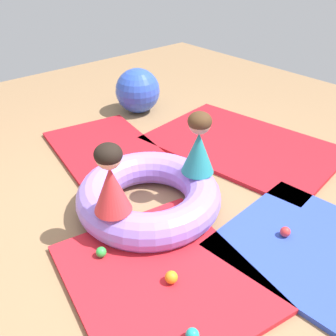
{
  "coord_description": "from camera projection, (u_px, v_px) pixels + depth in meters",
  "views": [
    {
      "loc": [
        1.77,
        -1.38,
        1.9
      ],
      "look_at": [
        -0.14,
        0.28,
        0.32
      ],
      "focal_mm": 40.43,
      "sensor_mm": 36.0,
      "label": 1
    }
  ],
  "objects": [
    {
      "name": "play_ball_yellow",
      "position": [
        112.0,
        161.0,
        3.53
      ],
      "size": [
        0.08,
        0.08,
        0.08
      ],
      "primitive_type": "sphere",
      "color": "yellow",
      "rests_on": "gym_mat_near_left"
    },
    {
      "name": "gym_mat_far_left",
      "position": [
        311.0,
        246.0,
        2.66
      ],
      "size": [
        1.21,
        1.2,
        0.04
      ],
      "primitive_type": "cube",
      "rotation": [
        0.0,
        0.0,
        0.08
      ],
      "color": "#2D47B7",
      "rests_on": "ground"
    },
    {
      "name": "child_in_red",
      "position": [
        111.0,
        179.0,
        2.47
      ],
      "size": [
        0.36,
        0.36,
        0.51
      ],
      "rotation": [
        0.0,
        0.0,
        5.7
      ],
      "color": "red",
      "rests_on": "inflatable_cushion"
    },
    {
      "name": "play_ball_red",
      "position": [
        285.0,
        232.0,
        2.71
      ],
      "size": [
        0.07,
        0.07,
        0.07
      ],
      "primitive_type": "sphere",
      "color": "red",
      "rests_on": "gym_mat_far_left"
    },
    {
      "name": "play_ball_orange",
      "position": [
        171.0,
        277.0,
        2.35
      ],
      "size": [
        0.08,
        0.08,
        0.08
      ],
      "primitive_type": "sphere",
      "color": "orange",
      "rests_on": "gym_mat_front"
    },
    {
      "name": "exercise_ball_large",
      "position": [
        138.0,
        91.0,
        4.58
      ],
      "size": [
        0.54,
        0.54,
        0.54
      ],
      "primitive_type": "sphere",
      "color": "blue",
      "rests_on": "ground"
    },
    {
      "name": "ground_plane",
      "position": [
        152.0,
        223.0,
        2.91
      ],
      "size": [
        8.0,
        8.0,
        0.0
      ],
      "primitive_type": "plane",
      "color": "#93704C"
    },
    {
      "name": "inflatable_cushion",
      "position": [
        149.0,
        196.0,
        2.97
      ],
      "size": [
        1.13,
        1.13,
        0.28
      ],
      "primitive_type": "torus",
      "color": "#9975EA",
      "rests_on": "ground"
    },
    {
      "name": "play_ball_teal",
      "position": [
        192.0,
        335.0,
        2.01
      ],
      "size": [
        0.07,
        0.07,
        0.07
      ],
      "primitive_type": "sphere",
      "color": "teal",
      "rests_on": "gym_mat_front"
    },
    {
      "name": "gym_mat_near_left",
      "position": [
        106.0,
        149.0,
        3.86
      ],
      "size": [
        1.46,
        1.13,
        0.04
      ],
      "primitive_type": "cube",
      "rotation": [
        0.0,
        0.0,
        -0.17
      ],
      "color": "#B21923",
      "rests_on": "ground"
    },
    {
      "name": "play_ball_green",
      "position": [
        101.0,
        252.0,
        2.54
      ],
      "size": [
        0.07,
        0.07,
        0.07
      ],
      "primitive_type": "sphere",
      "color": "green",
      "rests_on": "gym_mat_front"
    },
    {
      "name": "gym_mat_front",
      "position": [
        162.0,
        277.0,
        2.42
      ],
      "size": [
        1.44,
        1.31,
        0.04
      ],
      "primitive_type": "cube",
      "rotation": [
        0.0,
        0.0,
        -0.18
      ],
      "color": "red",
      "rests_on": "ground"
    },
    {
      "name": "gym_mat_far_right",
      "position": [
        242.0,
        145.0,
        3.93
      ],
      "size": [
        2.0,
        1.49,
        0.04
      ],
      "primitive_type": "cube",
      "rotation": [
        0.0,
        0.0,
        0.14
      ],
      "color": "#B21923",
      "rests_on": "ground"
    },
    {
      "name": "child_in_teal",
      "position": [
        198.0,
        144.0,
        2.89
      ],
      "size": [
        0.37,
        0.37,
        0.51
      ],
      "rotation": [
        0.0,
        0.0,
        5.43
      ],
      "color": "teal",
      "rests_on": "inflatable_cushion"
    }
  ]
}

